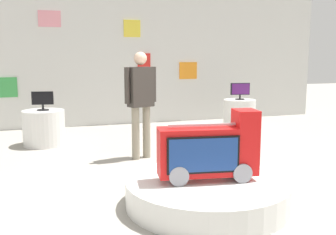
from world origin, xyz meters
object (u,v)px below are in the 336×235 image
tv_on_left_rear (43,100)px  tv_on_center_rear (240,90)px  display_pedestal_center_rear (239,114)px  display_pedestal_left_rear (44,128)px  shopper_browsing_near_truck (141,97)px  novelty_firetruck_tv (210,152)px  main_display_pedestal (207,193)px

tv_on_left_rear → tv_on_center_rear: (4.19, 0.47, 0.02)m
tv_on_left_rear → display_pedestal_center_rear: bearing=6.4°
display_pedestal_left_rear → tv_on_left_rear: size_ratio=1.96×
shopper_browsing_near_truck → display_pedestal_center_rear: bearing=34.8°
tv_on_left_rear → tv_on_center_rear: tv_on_center_rear is taller
novelty_firetruck_tv → tv_on_center_rear: bearing=57.9°
main_display_pedestal → display_pedestal_center_rear: size_ratio=2.46×
display_pedestal_left_rear → tv_on_left_rear: tv_on_left_rear is taller
display_pedestal_center_rear → shopper_browsing_near_truck: 3.42m
novelty_firetruck_tv → shopper_browsing_near_truck: bearing=95.5°
novelty_firetruck_tv → shopper_browsing_near_truck: (-0.21, 2.14, 0.38)m
display_pedestal_left_rear → tv_on_center_rear: 4.25m
novelty_firetruck_tv → shopper_browsing_near_truck: shopper_browsing_near_truck is taller
novelty_firetruck_tv → display_pedestal_center_rear: 4.80m
novelty_firetruck_tv → display_pedestal_left_rear: bearing=114.7°
shopper_browsing_near_truck → tv_on_left_rear: bearing=134.9°
main_display_pedestal → display_pedestal_left_rear: size_ratio=2.36×
main_display_pedestal → display_pedestal_left_rear: display_pedestal_left_rear is taller
display_pedestal_center_rear → novelty_firetruck_tv: bearing=-122.1°
display_pedestal_left_rear → tv_on_left_rear: bearing=-79.5°
main_display_pedestal → tv_on_left_rear: bearing=114.5°
novelty_firetruck_tv → tv_on_left_rear: 3.95m
shopper_browsing_near_truck → novelty_firetruck_tv: bearing=-84.5°
tv_on_left_rear → tv_on_center_rear: bearing=6.4°
display_pedestal_center_rear → tv_on_center_rear: bearing=-78.1°
tv_on_center_rear → main_display_pedestal: bearing=-122.4°
novelty_firetruck_tv → display_pedestal_center_rear: novelty_firetruck_tv is taller
novelty_firetruck_tv → tv_on_center_rear: 4.79m
main_display_pedestal → tv_on_center_rear: bearing=57.6°
display_pedestal_left_rear → shopper_browsing_near_truck: (1.44, -1.45, 0.65)m
tv_on_center_rear → shopper_browsing_near_truck: size_ratio=0.26×
shopper_browsing_near_truck → tv_on_center_rear: bearing=34.7°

